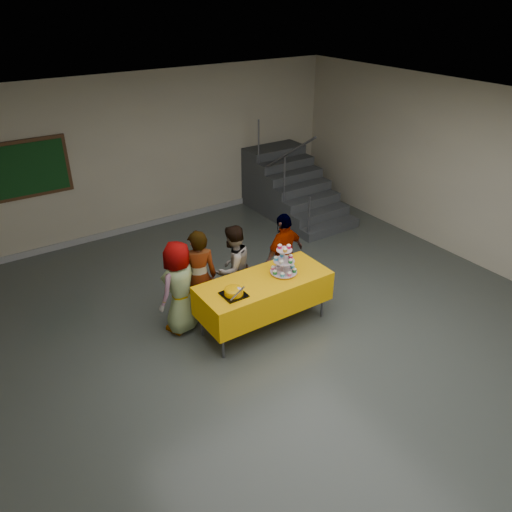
{
  "coord_description": "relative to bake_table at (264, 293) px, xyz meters",
  "views": [
    {
      "loc": [
        -3.47,
        -3.89,
        4.32
      ],
      "look_at": [
        -0.14,
        1.12,
        1.05
      ],
      "focal_mm": 35.0,
      "sensor_mm": 36.0,
      "label": 1
    }
  ],
  "objects": [
    {
      "name": "schoolchild_a",
      "position": [
        -1.0,
        0.6,
        0.12
      ],
      "size": [
        0.79,
        0.67,
        1.36
      ],
      "primitive_type": "imported",
      "rotation": [
        0.0,
        0.0,
        3.57
      ],
      "color": "slate",
      "rests_on": "ground"
    },
    {
      "name": "schoolchild_b",
      "position": [
        -0.69,
        0.61,
        0.17
      ],
      "size": [
        0.61,
        0.49,
        1.45
      ],
      "primitive_type": "imported",
      "rotation": [
        0.0,
        0.0,
        2.84
      ],
      "color": "slate",
      "rests_on": "ground"
    },
    {
      "name": "bear_cake",
      "position": [
        -0.55,
        -0.1,
        0.27
      ],
      "size": [
        0.32,
        0.36,
        0.12
      ],
      "color": "black",
      "rests_on": "bake_table"
    },
    {
      "name": "staircase",
      "position": [
        2.84,
        3.21,
        -0.07
      ],
      "size": [
        1.3,
        2.4,
        2.04
      ],
      "color": "#424447",
      "rests_on": "ground"
    },
    {
      "name": "noticeboard",
      "position": [
        -2.04,
        4.04,
        1.04
      ],
      "size": [
        1.3,
        0.05,
        1.0
      ],
      "color": "#472B16",
      "rests_on": "ground"
    },
    {
      "name": "schoolchild_d",
      "position": [
        0.74,
        0.54,
        0.13
      ],
      "size": [
        0.86,
        0.51,
        1.38
      ],
      "primitive_type": "imported",
      "rotation": [
        0.0,
        0.0,
        3.37
      ],
      "color": "slate",
      "rests_on": "ground"
    },
    {
      "name": "bake_table",
      "position": [
        0.0,
        0.0,
        0.0
      ],
      "size": [
        1.88,
        0.78,
        0.77
      ],
      "color": "#595960",
      "rests_on": "ground"
    },
    {
      "name": "schoolchild_c",
      "position": [
        -0.1,
        0.66,
        0.11
      ],
      "size": [
        0.76,
        0.67,
        1.34
      ],
      "primitive_type": "imported",
      "rotation": [
        0.0,
        0.0,
        3.42
      ],
      "color": "slate",
      "rests_on": "ground"
    },
    {
      "name": "cupcake_stand",
      "position": [
        0.33,
        -0.01,
        0.38
      ],
      "size": [
        0.38,
        0.38,
        0.44
      ],
      "color": "silver",
      "rests_on": "bake_table"
    },
    {
      "name": "room_shell",
      "position": [
        0.14,
        -0.9,
        1.57
      ],
      "size": [
        10.0,
        10.04,
        3.02
      ],
      "color": "#4C514C",
      "rests_on": "ground"
    }
  ]
}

